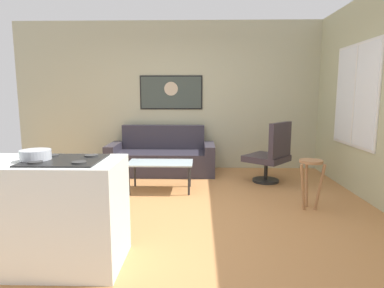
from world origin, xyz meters
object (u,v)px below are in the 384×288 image
at_px(coffee_table, 160,165).
at_px(mixing_bowl, 36,156).
at_px(wall_painting, 171,92).
at_px(couch, 162,158).
at_px(armchair, 271,154).
at_px(bar_stool, 310,173).

xyz_separation_m(coffee_table, mixing_bowl, (-0.74, -2.17, 0.54)).
height_order(mixing_bowl, wall_painting, wall_painting).
bearing_deg(couch, wall_painting, 70.61).
relative_size(couch, armchair, 1.92).
bearing_deg(armchair, mixing_bowl, -133.15).
bearing_deg(armchair, wall_painting, 148.17).
xyz_separation_m(armchair, wall_painting, (-1.71, 1.06, 0.99)).
distance_m(couch, mixing_bowl, 3.43).
relative_size(armchair, wall_painting, 0.84).
xyz_separation_m(armchair, bar_stool, (0.22, -1.23, -0.01)).
relative_size(coffee_table, mixing_bowl, 3.99).
height_order(armchair, wall_painting, wall_painting).
height_order(bar_stool, wall_painting, wall_painting).
bearing_deg(wall_painting, mixing_bowl, -101.77).
height_order(couch, armchair, armchair).
bearing_deg(armchair, coffee_table, -164.52).
distance_m(couch, bar_stool, 2.81).
bearing_deg(mixing_bowl, coffee_table, 71.15).
distance_m(armchair, mixing_bowl, 3.67).
relative_size(couch, coffee_table, 2.00).
distance_m(coffee_table, mixing_bowl, 2.36).
bearing_deg(wall_painting, coffee_table, -91.25).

